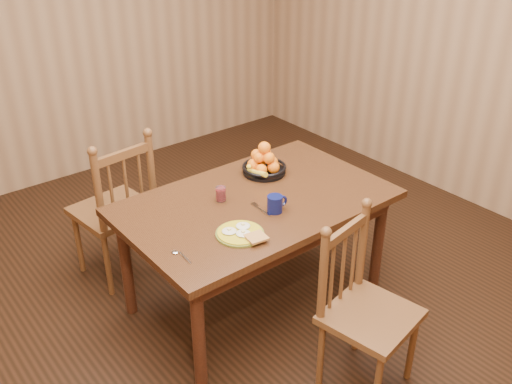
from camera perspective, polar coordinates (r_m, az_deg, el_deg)
room at (r=3.16m, az=-0.00°, el=8.78°), size 4.52×5.02×2.72m
dining_table at (r=3.46m, az=-0.00°, el=-1.96°), size 1.60×1.00×0.75m
chair_far at (r=3.89m, az=-13.78°, el=-1.72°), size 0.53×0.51×1.05m
chair_near at (r=3.06m, az=10.78°, el=-11.50°), size 0.51×0.49×0.98m
breakfast_plate at (r=3.07m, az=-1.54°, el=-4.13°), size 0.26×0.29×0.04m
fork at (r=3.31m, az=0.37°, el=-1.66°), size 0.03×0.18×0.00m
spoon at (r=2.95m, az=-7.79°, el=-6.14°), size 0.04×0.16×0.01m
coffee_mug at (r=3.27m, az=1.96°, el=-1.16°), size 0.13×0.09×0.10m
juice_glass at (r=3.39m, az=-3.53°, el=-0.23°), size 0.06×0.06×0.09m
fruit_bowl at (r=3.69m, az=0.76°, el=2.85°), size 0.29×0.29×0.22m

